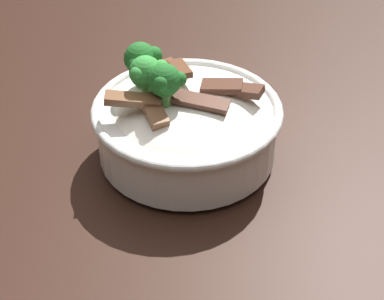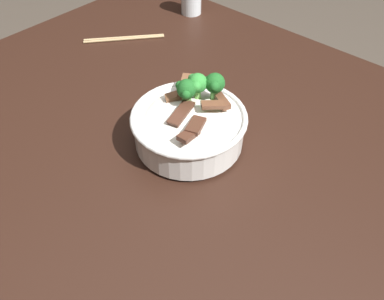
{
  "view_description": "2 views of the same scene",
  "coord_description": "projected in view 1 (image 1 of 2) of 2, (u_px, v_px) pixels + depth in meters",
  "views": [
    {
      "loc": [
        0.56,
        0.35,
        1.32
      ],
      "look_at": [
        0.06,
        0.06,
        0.87
      ],
      "focal_mm": 57.78,
      "sensor_mm": 36.0,
      "label": 1
    },
    {
      "loc": [
        -0.39,
        0.47,
        1.4
      ],
      "look_at": [
        -0.02,
        0.06,
        0.84
      ],
      "focal_mm": 36.21,
      "sensor_mm": 36.0,
      "label": 2
    }
  ],
  "objects": [
    {
      "name": "dining_table",
      "position": [
        175.0,
        190.0,
        0.89
      ],
      "size": [
        1.45,
        1.07,
        0.81
      ],
      "color": "black",
      "rests_on": "ground"
    },
    {
      "name": "rice_bowl",
      "position": [
        186.0,
        121.0,
        0.78
      ],
      "size": [
        0.24,
        0.24,
        0.14
      ],
      "color": "white",
      "rests_on": "dining_table"
    }
  ]
}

